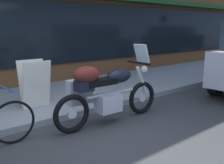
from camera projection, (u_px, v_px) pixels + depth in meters
ground_plane at (98, 140)px, 3.93m from camera, size 80.00×80.00×0.00m
touring_motorcycle at (104, 91)px, 4.50m from camera, size 2.26×0.71×1.41m
sandwich_board_sign at (35, 84)px, 5.07m from camera, size 0.55×0.42×0.96m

